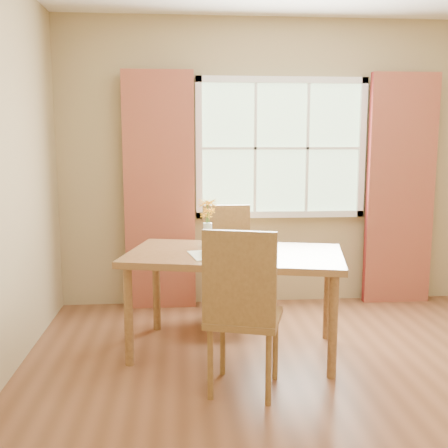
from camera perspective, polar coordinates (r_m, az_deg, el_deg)
room at (r=3.23m, az=12.41°, el=5.00°), size 4.24×3.84×2.74m
window at (r=5.04m, az=6.24°, el=8.19°), size 1.62×0.06×1.32m
curtain_left at (r=4.89m, az=-7.02°, el=3.46°), size 0.65×0.08×2.20m
curtain_right at (r=5.31m, az=18.65°, el=3.49°), size 0.65×0.08×2.20m
dining_table at (r=3.86m, az=1.16°, el=-4.23°), size 1.71×1.20×0.76m
chair_near at (r=3.21m, az=1.96°, el=-8.88°), size 0.55×0.55×1.06m
chair_far at (r=4.58m, az=0.31°, el=-3.77°), size 0.44×0.44×1.01m
placemat at (r=3.77m, az=-0.18°, el=-3.31°), size 0.51×0.41×0.01m
plate at (r=3.77m, az=-0.37°, el=-3.15°), size 0.27×0.27×0.01m
croissant_sandwich at (r=3.70m, az=0.30°, el=-2.34°), size 0.19×0.15×0.12m
water_glass at (r=3.70m, az=4.40°, el=-2.60°), size 0.09×0.09×0.13m
flower_vase at (r=4.07m, az=-1.80°, el=0.70°), size 0.15×0.15×0.36m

